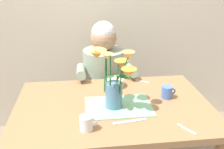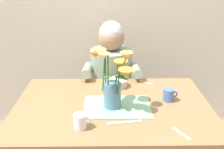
{
  "view_description": "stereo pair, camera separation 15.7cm",
  "coord_description": "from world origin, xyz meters",
  "px_view_note": "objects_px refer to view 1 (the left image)",
  "views": [
    {
      "loc": [
        -0.18,
        -1.39,
        1.52
      ],
      "look_at": [
        -0.0,
        0.05,
        0.92
      ],
      "focal_mm": 41.62,
      "sensor_mm": 36.0,
      "label": 1
    },
    {
      "loc": [
        -0.02,
        -1.4,
        1.52
      ],
      "look_at": [
        -0.0,
        0.05,
        0.92
      ],
      "focal_mm": 41.62,
      "sensor_mm": 36.0,
      "label": 2
    }
  ],
  "objects_px": {
    "seated_person": "(104,88)",
    "flower_vase": "(115,79)",
    "ceramic_bowl": "(114,82)",
    "ceramic_mug": "(167,92)",
    "dinner_knife": "(130,121)",
    "tea_cup": "(87,123)"
  },
  "relations": [
    {
      "from": "flower_vase",
      "to": "dinner_knife",
      "type": "height_order",
      "value": "flower_vase"
    },
    {
      "from": "seated_person",
      "to": "dinner_knife",
      "type": "xyz_separation_m",
      "value": [
        0.06,
        -0.82,
        0.18
      ]
    },
    {
      "from": "seated_person",
      "to": "ceramic_bowl",
      "type": "bearing_deg",
      "value": -83.76
    },
    {
      "from": "tea_cup",
      "to": "ceramic_mug",
      "type": "distance_m",
      "value": 0.6
    },
    {
      "from": "flower_vase",
      "to": "tea_cup",
      "type": "distance_m",
      "value": 0.31
    },
    {
      "from": "seated_person",
      "to": "flower_vase",
      "type": "height_order",
      "value": "seated_person"
    },
    {
      "from": "dinner_knife",
      "to": "tea_cup",
      "type": "bearing_deg",
      "value": -176.82
    },
    {
      "from": "ceramic_mug",
      "to": "flower_vase",
      "type": "bearing_deg",
      "value": -167.23
    },
    {
      "from": "ceramic_mug",
      "to": "tea_cup",
      "type": "bearing_deg",
      "value": -150.55
    },
    {
      "from": "seated_person",
      "to": "ceramic_bowl",
      "type": "distance_m",
      "value": 0.41
    },
    {
      "from": "seated_person",
      "to": "ceramic_mug",
      "type": "xyz_separation_m",
      "value": [
        0.36,
        -0.57,
        0.22
      ]
    },
    {
      "from": "ceramic_bowl",
      "to": "ceramic_mug",
      "type": "relative_size",
      "value": 1.46
    },
    {
      "from": "ceramic_bowl",
      "to": "flower_vase",
      "type": "bearing_deg",
      "value": -97.34
    },
    {
      "from": "seated_person",
      "to": "tea_cup",
      "type": "bearing_deg",
      "value": -101.65
    },
    {
      "from": "seated_person",
      "to": "flower_vase",
      "type": "relative_size",
      "value": 3.12
    },
    {
      "from": "flower_vase",
      "to": "ceramic_mug",
      "type": "bearing_deg",
      "value": 12.77
    },
    {
      "from": "seated_person",
      "to": "ceramic_mug",
      "type": "distance_m",
      "value": 0.7
    },
    {
      "from": "tea_cup",
      "to": "flower_vase",
      "type": "bearing_deg",
      "value": 51.29
    },
    {
      "from": "seated_person",
      "to": "dinner_knife",
      "type": "height_order",
      "value": "seated_person"
    },
    {
      "from": "seated_person",
      "to": "flower_vase",
      "type": "xyz_separation_m",
      "value": [
        0.0,
        -0.65,
        0.36
      ]
    },
    {
      "from": "dinner_knife",
      "to": "tea_cup",
      "type": "distance_m",
      "value": 0.24
    },
    {
      "from": "ceramic_bowl",
      "to": "tea_cup",
      "type": "height_order",
      "value": "tea_cup"
    }
  ]
}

